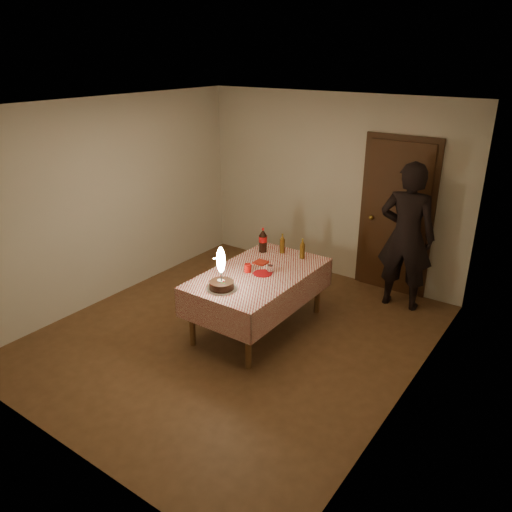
# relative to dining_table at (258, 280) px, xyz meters

# --- Properties ---
(ground) EXTENTS (4.00, 4.50, 0.01)m
(ground) POSITION_rel_dining_table_xyz_m (-0.12, -0.30, -0.63)
(ground) COLOR brown
(ground) RESTS_ON ground
(room_shell) EXTENTS (4.04, 4.54, 2.62)m
(room_shell) POSITION_rel_dining_table_xyz_m (-0.09, -0.22, 1.02)
(room_shell) COLOR beige
(room_shell) RESTS_ON ground
(dining_table) EXTENTS (1.02, 1.72, 0.73)m
(dining_table) POSITION_rel_dining_table_xyz_m (0.00, 0.00, 0.00)
(dining_table) COLOR brown
(dining_table) RESTS_ON ground
(birthday_cake) EXTENTS (0.33, 0.33, 0.48)m
(birthday_cake) POSITION_rel_dining_table_xyz_m (-0.08, -0.58, 0.22)
(birthday_cake) COLOR white
(birthday_cake) RESTS_ON dining_table
(red_plate) EXTENTS (0.22, 0.22, 0.01)m
(red_plate) POSITION_rel_dining_table_xyz_m (0.06, -0.00, 0.10)
(red_plate) COLOR #A70B11
(red_plate) RESTS_ON dining_table
(red_cup) EXTENTS (0.08, 0.08, 0.10)m
(red_cup) POSITION_rel_dining_table_xyz_m (-0.11, -0.06, 0.15)
(red_cup) COLOR red
(red_cup) RESTS_ON dining_table
(clear_cup) EXTENTS (0.07, 0.07, 0.09)m
(clear_cup) POSITION_rel_dining_table_xyz_m (0.11, 0.07, 0.14)
(clear_cup) COLOR silver
(clear_cup) RESTS_ON dining_table
(napkin_stack) EXTENTS (0.15, 0.15, 0.02)m
(napkin_stack) POSITION_rel_dining_table_xyz_m (-0.13, 0.23, 0.11)
(napkin_stack) COLOR #A82213
(napkin_stack) RESTS_ON dining_table
(cola_bottle) EXTENTS (0.10, 0.10, 0.32)m
(cola_bottle) POSITION_rel_dining_table_xyz_m (-0.32, 0.56, 0.25)
(cola_bottle) COLOR black
(cola_bottle) RESTS_ON dining_table
(amber_bottle_left) EXTENTS (0.06, 0.06, 0.25)m
(amber_bottle_left) POSITION_rel_dining_table_xyz_m (-0.10, 0.67, 0.22)
(amber_bottle_left) COLOR #5D3B10
(amber_bottle_left) RESTS_ON dining_table
(amber_bottle_right) EXTENTS (0.06, 0.06, 0.25)m
(amber_bottle_right) POSITION_rel_dining_table_xyz_m (0.20, 0.66, 0.22)
(amber_bottle_right) COLOR #5D3B10
(amber_bottle_right) RESTS_ON dining_table
(photographer) EXTENTS (0.74, 0.54, 1.90)m
(photographer) POSITION_rel_dining_table_xyz_m (1.17, 1.55, 0.32)
(photographer) COLOR black
(photographer) RESTS_ON ground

